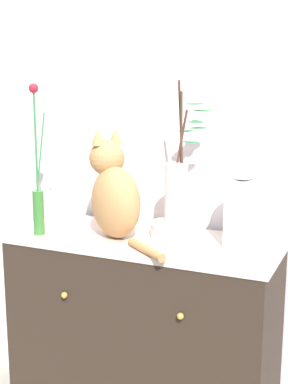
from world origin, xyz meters
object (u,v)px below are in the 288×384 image
Objects in this scene: vase_glass_clear at (177,187)px; jar_lidded_porcelain at (242,206)px; cat_sitting at (114,193)px; bowl_porcelain at (175,230)px; candle_pillar at (52,206)px; sideboard at (144,342)px; vase_slim_green at (38,193)px.

jar_lidded_porcelain is at bearing -1.83° from vase_glass_clear.
cat_sitting is 0.27m from bowl_porcelain.
vase_glass_clear is 0.57m from candle_pillar.
vase_glass_clear is (0.00, 0.00, 0.17)m from bowl_porcelain.
vase_slim_green reaches higher than sideboard.
vase_glass_clear reaches higher than jar_lidded_porcelain.
vase_slim_green reaches higher than candle_pillar.
jar_lidded_porcelain is at bearing 12.92° from vase_slim_green.
jar_lidded_porcelain is (0.37, 0.06, 0.58)m from sideboard.
cat_sitting is 0.24m from vase_glass_clear.
bowl_porcelain is (0.11, 0.06, 0.46)m from sideboard.
vase_slim_green is 0.20m from candle_pillar.
vase_glass_clear reaches higher than cat_sitting.
bowl_porcelain is at bearing 22.06° from cat_sitting.
vase_slim_green is 3.94× the size of candle_pillar.
jar_lidded_porcelain is 0.81m from candle_pillar.
jar_lidded_porcelain is (0.26, -0.01, -0.05)m from vase_glass_clear.
vase_slim_green is 0.78m from jar_lidded_porcelain.
jar_lidded_porcelain is (0.76, 0.17, -0.02)m from vase_slim_green.
candle_pillar is (-0.44, 0.05, 0.50)m from sideboard.
cat_sitting is at bearing -157.78° from vase_glass_clear.
cat_sitting is 0.80× the size of vase_glass_clear.
cat_sitting is 0.30m from vase_slim_green.
cat_sitting is at bearing -12.96° from candle_pillar.
cat_sitting reaches higher than candle_pillar.
candle_pillar is (-0.33, 0.08, -0.10)m from cat_sitting.
cat_sitting is at bearing -170.21° from jar_lidded_porcelain.
bowl_porcelain is 0.17m from vase_glass_clear.
vase_glass_clear reaches higher than sideboard.
vase_glass_clear is at bearing 178.17° from jar_lidded_porcelain.
vase_glass_clear is (0.22, 0.09, 0.03)m from cat_sitting.
cat_sitting is (-0.11, -0.03, 0.60)m from sideboard.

